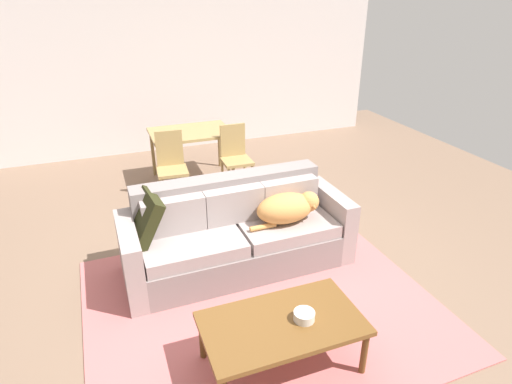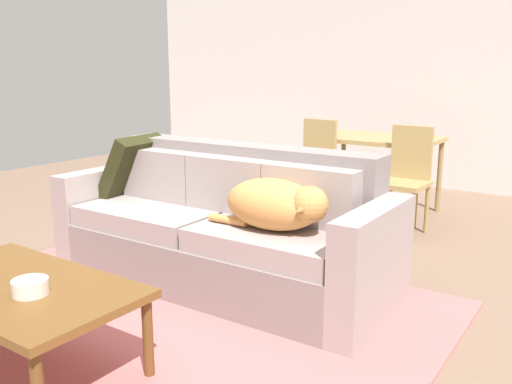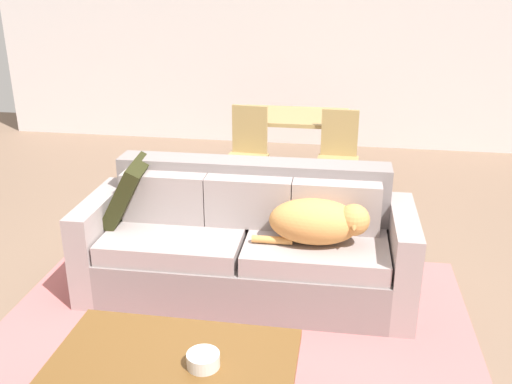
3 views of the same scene
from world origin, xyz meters
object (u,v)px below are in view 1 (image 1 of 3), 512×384
(dining_chair_near_right, at_px, (235,155))
(dining_table, at_px, (191,136))
(dog_on_left_cushion, at_px, (288,208))
(bowl_on_coffee_table, at_px, (304,316))
(couch, at_px, (236,234))
(throw_pillow_by_left_arm, at_px, (145,218))
(coffee_table, at_px, (282,326))
(dining_chair_near_left, at_px, (171,163))

(dining_chair_near_right, bearing_deg, dining_table, 133.47)
(dog_on_left_cushion, bearing_deg, bowl_on_coffee_table, -110.33)
(couch, height_order, throw_pillow_by_left_arm, throw_pillow_by_left_arm)
(throw_pillow_by_left_arm, bearing_deg, couch, -2.39)
(couch, distance_m, throw_pillow_by_left_arm, 0.95)
(coffee_table, bearing_deg, dining_chair_near_right, 77.83)
(couch, relative_size, dining_chair_near_left, 2.47)
(dining_table, relative_size, dining_chair_near_left, 1.23)
(couch, bearing_deg, bowl_on_coffee_table, -89.04)
(throw_pillow_by_left_arm, relative_size, coffee_table, 0.40)
(dining_table, xyz_separation_m, dining_chair_near_left, (-0.40, -0.55, -0.16))
(coffee_table, bearing_deg, bowl_on_coffee_table, -13.32)
(couch, bearing_deg, dog_on_left_cushion, -16.97)
(bowl_on_coffee_table, relative_size, dining_chair_near_right, 0.17)
(coffee_table, height_order, bowl_on_coffee_table, bowl_on_coffee_table)
(dining_chair_near_right, bearing_deg, throw_pillow_by_left_arm, -128.54)
(couch, height_order, dining_table, couch)
(dog_on_left_cushion, height_order, coffee_table, dog_on_left_cushion)
(coffee_table, bearing_deg, dining_table, 87.06)
(coffee_table, relative_size, bowl_on_coffee_table, 7.50)
(dog_on_left_cushion, xyz_separation_m, dining_chair_near_right, (0.07, 1.96, -0.13))
(dining_table, height_order, dining_chair_near_right, dining_chair_near_right)
(couch, xyz_separation_m, dining_table, (0.08, 2.36, 0.31))
(throw_pillow_by_left_arm, distance_m, dining_chair_near_right, 2.31)
(dining_chair_near_left, bearing_deg, dog_on_left_cushion, -62.11)
(couch, height_order, dining_chair_near_left, dining_chair_near_left)
(dining_table, bearing_deg, throw_pillow_by_left_arm, -112.66)
(couch, height_order, dog_on_left_cushion, couch)
(dog_on_left_cushion, relative_size, dining_chair_near_left, 0.82)
(dining_chair_near_right, bearing_deg, bowl_on_coffee_table, -98.19)
(dog_on_left_cushion, relative_size, dining_table, 0.66)
(dining_table, xyz_separation_m, dining_chair_near_right, (0.50, -0.55, -0.16))
(dog_on_left_cushion, relative_size, throw_pillow_by_left_arm, 1.63)
(throw_pillow_by_left_arm, bearing_deg, dog_on_left_cushion, -7.51)
(dog_on_left_cushion, relative_size, dining_chair_near_right, 0.83)
(couch, relative_size, throw_pillow_by_left_arm, 4.92)
(throw_pillow_by_left_arm, bearing_deg, dining_chair_near_right, 50.30)
(couch, bearing_deg, throw_pillow_by_left_arm, 176.78)
(throw_pillow_by_left_arm, relative_size, bowl_on_coffee_table, 2.97)
(throw_pillow_by_left_arm, xyz_separation_m, dining_chair_near_left, (0.57, 1.77, -0.19))
(dining_table, bearing_deg, dining_chair_near_right, -47.69)
(couch, distance_m, dining_chair_near_right, 1.91)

